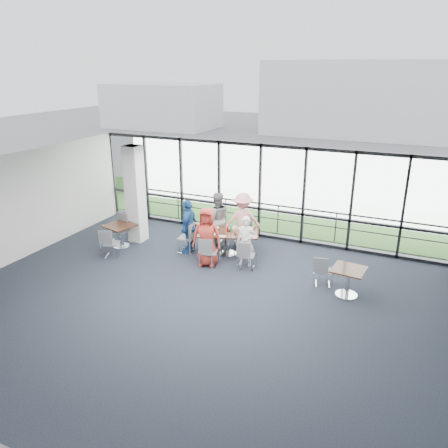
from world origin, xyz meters
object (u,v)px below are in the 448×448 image
at_px(structural_column, 135,194).
at_px(diner_near_left, 207,237).
at_px(side_table_left, 120,228).
at_px(chair_spare_r, 324,271).
at_px(chair_main_nr, 247,255).
at_px(chair_main_end, 186,238).
at_px(chair_main_fl, 215,230).
at_px(diner_far_left, 217,219).
at_px(chair_main_nl, 210,252).
at_px(chair_main_fr, 243,232).
at_px(chair_spare_lb, 120,230).
at_px(main_table, 228,236).
at_px(diner_end, 189,226).
at_px(chair_spare_la, 112,243).
at_px(side_table_right, 348,273).
at_px(diner_near_right, 246,241).
at_px(diner_far_right, 243,220).

height_order(structural_column, diner_near_left, structural_column).
relative_size(side_table_left, chair_spare_r, 1.28).
relative_size(chair_main_nr, chair_main_end, 0.89).
bearing_deg(chair_main_fl, diner_far_left, 132.63).
height_order(chair_main_nl, chair_spare_r, chair_main_nl).
distance_m(chair_main_nl, chair_main_fr, 1.99).
height_order(diner_near_left, chair_spare_lb, diner_near_left).
height_order(main_table, diner_end, diner_end).
xyz_separation_m(diner_near_left, chair_spare_lb, (-3.30, 0.25, -0.39)).
xyz_separation_m(side_table_left, diner_far_left, (2.77, 1.46, 0.25)).
xyz_separation_m(structural_column, chair_spare_la, (0.08, -1.48, -1.16)).
distance_m(diner_end, chair_main_nr, 2.20).
distance_m(side_table_right, diner_near_right, 3.11).
distance_m(side_table_right, chair_spare_la, 7.02).
bearing_deg(chair_spare_la, diner_near_right, -5.30).
bearing_deg(chair_spare_la, structural_column, 71.64).
distance_m(side_table_right, chair_main_fr, 4.28).
relative_size(diner_near_right, chair_spare_lb, 1.51).
height_order(diner_far_left, diner_far_right, diner_far_right).
bearing_deg(diner_near_left, structural_column, 154.20).
height_order(diner_far_right, chair_main_fr, diner_far_right).
distance_m(chair_main_end, chair_spare_la, 2.29).
distance_m(chair_main_fl, chair_spare_lb, 3.10).
relative_size(structural_column, side_table_right, 3.69).
xyz_separation_m(diner_far_left, chair_main_fr, (0.78, 0.37, -0.46)).
height_order(chair_main_nr, chair_spare_r, chair_main_nr).
bearing_deg(diner_end, chair_spare_r, 77.26).
relative_size(diner_far_left, chair_main_fr, 2.10).
bearing_deg(chair_main_nl, diner_end, 133.61).
xyz_separation_m(side_table_left, chair_spare_la, (0.25, -0.77, -0.19)).
xyz_separation_m(diner_far_right, chair_main_end, (-1.42, -1.20, -0.42)).
height_order(diner_end, chair_main_fl, diner_end).
relative_size(diner_end, chair_spare_lb, 1.74).
bearing_deg(chair_spare_lb, diner_near_left, -174.62).
bearing_deg(diner_near_left, diner_near_right, 12.45).
height_order(main_table, chair_main_nl, chair_main_nl).
height_order(structural_column, diner_near_right, structural_column).
distance_m(side_table_right, diner_end, 5.10).
distance_m(main_table, side_table_right, 4.00).
xyz_separation_m(side_table_left, side_table_right, (7.25, -0.29, -0.01)).
relative_size(diner_near_right, diner_far_right, 0.84).
distance_m(side_table_left, diner_near_left, 3.18).
xyz_separation_m(diner_near_right, chair_spare_lb, (-4.34, -0.19, -0.25)).
bearing_deg(structural_column, diner_near_left, -14.92).
xyz_separation_m(diner_near_right, diner_end, (-1.98, 0.17, 0.11)).
bearing_deg(structural_column, side_table_left, -103.51).
height_order(side_table_left, side_table_right, same).
bearing_deg(chair_spare_lb, diner_far_right, -147.91).
relative_size(chair_main_nl, chair_main_end, 0.92).
bearing_deg(chair_spare_la, chair_spare_r, -13.93).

